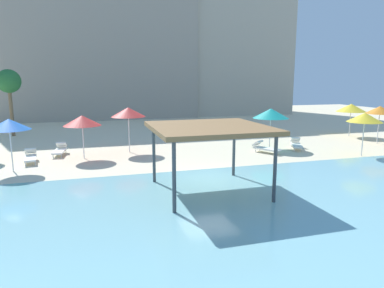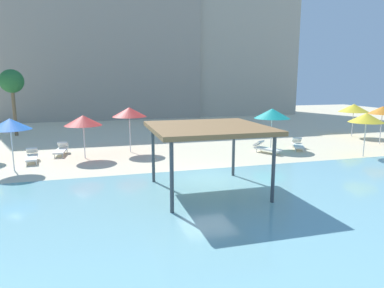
{
  "view_description": "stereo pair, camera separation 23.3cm",
  "coord_description": "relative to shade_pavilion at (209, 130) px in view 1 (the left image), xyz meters",
  "views": [
    {
      "loc": [
        -5.2,
        -15.04,
        4.61
      ],
      "look_at": [
        -0.19,
        2.0,
        1.3
      ],
      "focal_mm": 32.52,
      "sensor_mm": 36.0,
      "label": 1
    },
    {
      "loc": [
        -4.98,
        -15.1,
        4.61
      ],
      "look_at": [
        -0.19,
        2.0,
        1.3
      ],
      "focal_mm": 32.52,
      "sensor_mm": 36.0,
      "label": 2
    }
  ],
  "objects": [
    {
      "name": "beach_umbrella_red_5",
      "position": [
        -2.26,
        9.03,
        -0.04
      ],
      "size": [
        2.16,
        2.16,
        2.88
      ],
      "color": "silver",
      "rests_on": "ground"
    },
    {
      "name": "hotel_block_1",
      "position": [
        11.41,
        33.18,
        6.06
      ],
      "size": [
        20.3,
        10.55,
        17.34
      ],
      "primitive_type": "cube",
      "color": "#B2A893",
      "rests_on": "ground"
    },
    {
      "name": "beach_umbrella_yellow_2",
      "position": [
        15.85,
        10.39,
        -0.28
      ],
      "size": [
        2.34,
        2.34,
        2.66
      ],
      "color": "silver",
      "rests_on": "ground"
    },
    {
      "name": "hotel_block_0",
      "position": [
        -3.69,
        33.24,
        5.95
      ],
      "size": [
        23.52,
        11.74,
        17.13
      ],
      "primitive_type": "cube",
      "color": "#9E9384",
      "rests_on": "ground"
    },
    {
      "name": "lounge_chair_3",
      "position": [
        8.64,
        6.95,
        -2.28
      ],
      "size": [
        1.34,
        1.97,
        0.74
      ],
      "rotation": [
        0.0,
        0.0,
        -2.01
      ],
      "color": "white",
      "rests_on": "ground"
    },
    {
      "name": "beach_umbrella_blue_0",
      "position": [
        -8.49,
        5.95,
        -0.21
      ],
      "size": [
        2.03,
        2.03,
        2.69
      ],
      "color": "silver",
      "rests_on": "ground"
    },
    {
      "name": "beach_umbrella_red_4",
      "position": [
        -5.04,
        7.98,
        -0.36
      ],
      "size": [
        2.18,
        2.18,
        2.55
      ],
      "color": "silver",
      "rests_on": "ground"
    },
    {
      "name": "lounge_chair_0",
      "position": [
        6.01,
        6.42,
        -2.28
      ],
      "size": [
        1.41,
        1.96,
        0.74
      ],
      "rotation": [
        0.0,
        0.0,
        -1.09
      ],
      "color": "white",
      "rests_on": "ground"
    },
    {
      "name": "ground_plane",
      "position": [
        0.62,
        1.93,
        -2.61
      ],
      "size": [
        80.0,
        80.0,
        0.0
      ],
      "primitive_type": "plane",
      "color": "beige"
    },
    {
      "name": "shade_pavilion",
      "position": [
        0.0,
        0.0,
        0.0
      ],
      "size": [
        4.56,
        4.56,
        2.78
      ],
      "color": "#42474C",
      "rests_on": "ground"
    },
    {
      "name": "lagoon_water",
      "position": [
        0.62,
        -3.32,
        -2.59
      ],
      "size": [
        44.0,
        13.5,
        0.04
      ],
      "primitive_type": "cube",
      "color": "#7AB7C1",
      "rests_on": "ground"
    },
    {
      "name": "palm_tree_1",
      "position": [
        -10.74,
        18.35,
        1.74
      ],
      "size": [
        1.9,
        1.9,
        5.42
      ],
      "color": "brown",
      "rests_on": "ground"
    },
    {
      "name": "beach_umbrella_yellow_1",
      "position": [
        11.24,
        3.89,
        -0.26
      ],
      "size": [
        2.05,
        2.05,
        2.65
      ],
      "color": "silver",
      "rests_on": "ground"
    },
    {
      "name": "beach_umbrella_teal_3",
      "position": [
        7.05,
        7.69,
        -0.25
      ],
      "size": [
        2.39,
        2.39,
        2.7
      ],
      "color": "silver",
      "rests_on": "ground"
    },
    {
      "name": "beach_umbrella_orange_7",
      "position": [
        15.45,
        7.04,
        -0.17
      ],
      "size": [
        2.0,
        2.0,
        2.73
      ],
      "color": "silver",
      "rests_on": "ground"
    },
    {
      "name": "lounge_chair_1",
      "position": [
        -6.49,
        9.44,
        -2.28
      ],
      "size": [
        0.8,
        1.95,
        0.74
      ],
      "rotation": [
        0.0,
        0.0,
        -1.68
      ],
      "color": "white",
      "rests_on": "ground"
    },
    {
      "name": "lounge_chair_2",
      "position": [
        -7.93,
        7.84,
        -2.28
      ],
      "size": [
        0.81,
        1.95,
        0.74
      ],
      "rotation": [
        0.0,
        0.0,
        -1.46
      ],
      "color": "white",
      "rests_on": "ground"
    }
  ]
}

